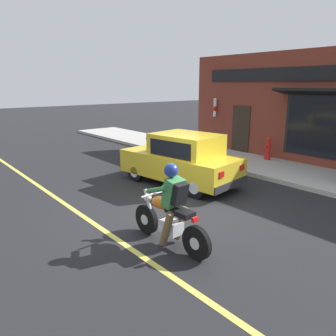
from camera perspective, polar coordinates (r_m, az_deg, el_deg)
ground_plane at (r=7.96m, az=1.00°, el=-7.68°), size 80.00×80.00×0.00m
sidewalk_curb at (r=13.58m, az=9.77°, el=1.77°), size 2.60×22.00×0.14m
lane_stripe at (r=9.58m, az=-19.34°, el=-4.61°), size 0.12×19.80×0.01m
storefront_building at (r=12.93m, az=25.02°, el=9.17°), size 1.25×11.65×4.20m
motorcycle_with_rider at (r=6.15m, az=0.41°, el=-7.70°), size 0.56×2.02×1.62m
car_hatchback at (r=9.94m, az=2.32°, el=1.45°), size 2.11×3.96×1.57m
fire_hydrant at (r=13.28m, az=17.01°, el=3.27°), size 0.36×0.24×0.88m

